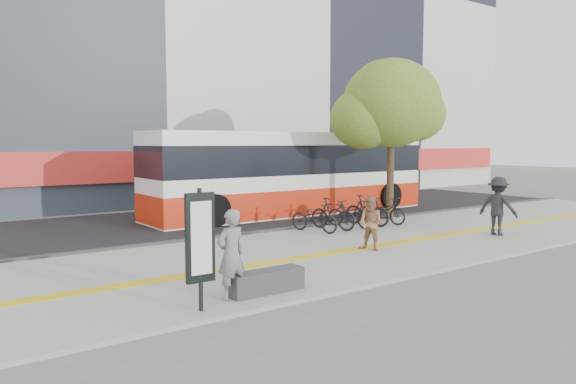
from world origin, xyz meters
TOP-DOWN VIEW (x-y plane):
  - ground at (0.00, 0.00)m, footprint 120.00×120.00m
  - sidewalk at (0.00, 1.50)m, footprint 40.00×7.00m
  - tactile_strip at (0.00, 1.00)m, footprint 40.00×0.45m
  - street at (0.00, 9.00)m, footprint 40.00×8.00m
  - curb at (0.00, 5.00)m, footprint 40.00×0.25m
  - bench at (-2.60, -1.20)m, footprint 1.60×0.45m
  - signboard at (-4.20, -1.51)m, footprint 0.55×0.10m
  - street_tree at (7.18, 4.82)m, footprint 4.40×3.80m
  - bus at (5.27, 8.50)m, footprint 12.94×3.07m
  - bicycle_row at (4.45, 4.00)m, footprint 4.36×1.98m
  - seated_woman at (-3.40, -1.19)m, footprint 0.68×0.49m
  - pedestrian_tan at (2.15, 0.64)m, footprint 0.81×0.89m
  - pedestrian_dark at (7.25, 0.02)m, footprint 0.94×1.35m

SIDE VIEW (x-z plane):
  - ground at x=0.00m, z-range 0.00..0.00m
  - street at x=0.00m, z-range 0.00..0.06m
  - sidewalk at x=0.00m, z-range 0.00..0.08m
  - curb at x=0.00m, z-range 0.00..0.14m
  - tactile_strip at x=0.00m, z-range 0.08..0.09m
  - bench at x=-2.60m, z-range 0.08..0.53m
  - bicycle_row at x=4.45m, z-range 0.05..1.14m
  - pedestrian_tan at x=2.15m, z-range 0.08..1.58m
  - seated_woman at x=-3.40m, z-range 0.08..1.82m
  - pedestrian_dark at x=7.25m, z-range 0.08..1.98m
  - signboard at x=-4.20m, z-range 0.27..2.47m
  - bus at x=5.27m, z-range -0.04..3.40m
  - street_tree at x=7.18m, z-range 1.36..7.67m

